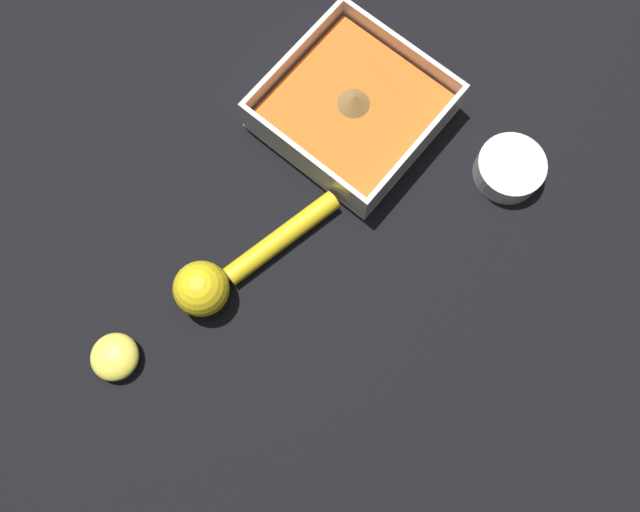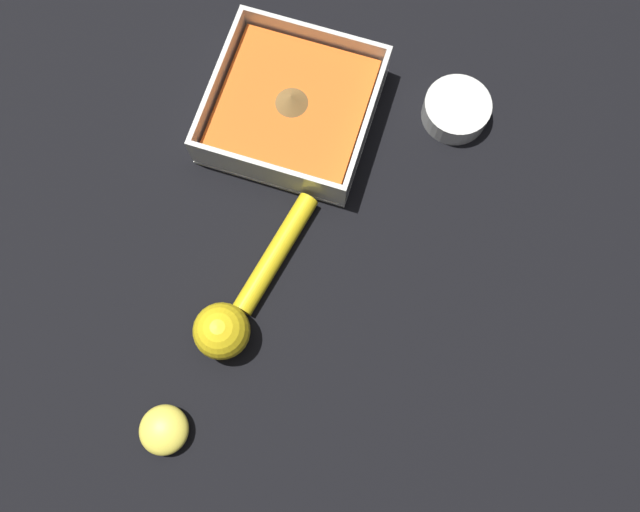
# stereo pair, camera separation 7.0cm
# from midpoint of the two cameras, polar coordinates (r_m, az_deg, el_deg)

# --- Properties ---
(ground_plane) EXTENTS (4.00, 4.00, 0.00)m
(ground_plane) POSITION_cam_midpoint_polar(r_m,az_deg,el_deg) (0.80, 6.90, 12.31)
(ground_plane) COLOR black
(square_dish) EXTENTS (0.19, 0.19, 0.06)m
(square_dish) POSITION_cam_midpoint_polar(r_m,az_deg,el_deg) (0.78, 5.62, 12.73)
(square_dish) COLOR silver
(square_dish) RESTS_ON ground_plane
(spice_bowl) EXTENTS (0.08, 0.08, 0.03)m
(spice_bowl) POSITION_cam_midpoint_polar(r_m,az_deg,el_deg) (0.80, 19.34, 7.07)
(spice_bowl) COLOR silver
(spice_bowl) RESTS_ON ground_plane
(lemon_squeezer) EXTENTS (0.22, 0.08, 0.06)m
(lemon_squeezer) POSITION_cam_midpoint_polar(r_m,az_deg,el_deg) (0.70, -5.91, -2.37)
(lemon_squeezer) COLOR yellow
(lemon_squeezer) RESTS_ON ground_plane
(lemon_half) EXTENTS (0.05, 0.05, 0.03)m
(lemon_half) POSITION_cam_midpoint_polar(r_m,az_deg,el_deg) (0.72, -15.66, -9.40)
(lemon_half) COLOR #EFDB4C
(lemon_half) RESTS_ON ground_plane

